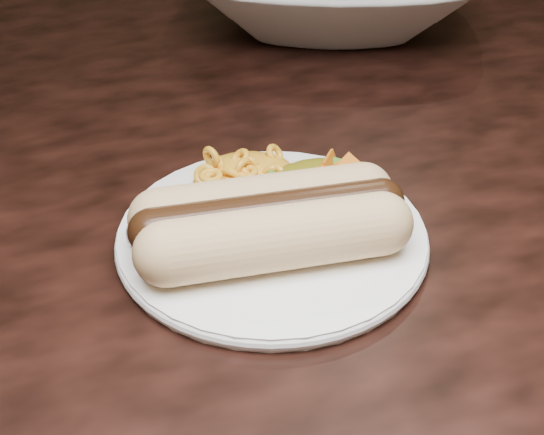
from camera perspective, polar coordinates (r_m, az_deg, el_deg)
name	(u,v)px	position (r m, az deg, el deg)	size (l,w,h in m)	color
table	(134,243)	(0.67, -10.34, -1.89)	(1.60, 0.90, 0.75)	black
plate	(272,236)	(0.51, 0.00, -1.41)	(0.21, 0.21, 0.01)	white
hotdog	(270,220)	(0.48, -0.16, -0.20)	(0.15, 0.09, 0.04)	#E6B683
mac_and_cheese	(246,167)	(0.54, -2.01, 3.84)	(0.08, 0.07, 0.03)	orange
sour_cream	(159,225)	(0.49, -8.53, -0.56)	(0.04, 0.04, 0.03)	white
taco_salad	(327,189)	(0.51, 4.16, 2.14)	(0.10, 0.10, 0.05)	#BA7910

